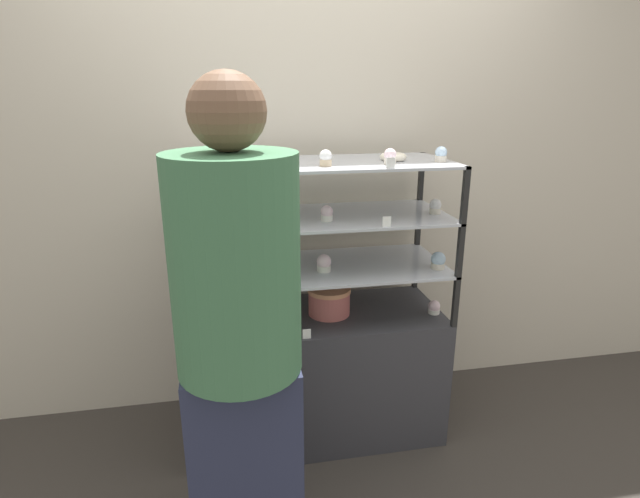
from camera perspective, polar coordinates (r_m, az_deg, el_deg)
ground_plane at (r=2.77m, az=-0.00°, el=-19.65°), size 20.00×20.00×0.00m
back_wall at (r=2.63m, az=-1.66°, el=9.39°), size 8.00×0.05×2.60m
display_base at (r=2.58m, az=-0.00°, el=-13.92°), size 1.18×0.52×0.65m
display_riser_lower at (r=2.34m, az=-0.00°, el=-2.32°), size 1.18×0.52×0.24m
display_riser_middle at (r=2.27m, az=-0.00°, el=3.46°), size 1.18×0.52×0.24m
display_riser_upper at (r=2.22m, az=-0.00°, el=9.55°), size 1.18×0.52×0.24m
layer_cake_centerpiece at (r=2.40m, az=1.05°, el=-5.91°), size 0.21×0.21×0.14m
sheet_cake_frosted at (r=2.30m, az=-7.25°, el=-1.61°), size 0.18×0.18×0.06m
cupcake_0 at (r=2.28m, az=-12.53°, el=-8.78°), size 0.06×0.06×0.07m
cupcake_1 at (r=2.35m, az=-4.17°, el=-7.53°), size 0.06×0.06×0.07m
cupcake_2 at (r=2.48m, az=12.91°, el=-6.52°), size 0.06×0.06×0.07m
price_tag_0 at (r=2.19m, az=-1.52°, el=-9.68°), size 0.04×0.00×0.04m
cupcake_3 at (r=2.19m, az=-13.15°, el=-2.86°), size 0.07×0.07×0.08m
cupcake_4 at (r=2.26m, az=0.45°, el=-1.65°), size 0.07×0.07×0.08m
cupcake_5 at (r=2.36m, az=13.35°, el=-1.32°), size 0.07×0.07×0.08m
price_tag_1 at (r=2.07m, az=-10.57°, el=-4.31°), size 0.04×0.00×0.04m
cupcake_6 at (r=2.11m, az=-13.90°, el=3.16°), size 0.05×0.05×0.07m
cupcake_7 at (r=2.17m, az=0.78°, el=4.08°), size 0.05×0.05×0.07m
cupcake_8 at (r=2.36m, az=13.04°, el=4.74°), size 0.05×0.05×0.07m
price_tag_2 at (r=2.10m, az=7.64°, el=3.12°), size 0.04×0.00×0.04m
cupcake_9 at (r=2.14m, az=-14.23°, el=9.98°), size 0.05×0.05×0.07m
cupcake_10 at (r=2.14m, az=-6.81°, el=10.38°), size 0.05×0.05×0.07m
cupcake_11 at (r=2.10m, az=0.58°, el=10.34°), size 0.05×0.05×0.07m
cupcake_12 at (r=2.17m, az=8.00°, el=10.41°), size 0.05×0.05×0.07m
cupcake_13 at (r=2.29m, az=13.66°, el=10.47°), size 0.05×0.05×0.07m
price_tag_3 at (r=2.05m, az=8.08°, el=9.72°), size 0.04×0.00×0.04m
donut_glazed at (r=2.29m, az=8.37°, el=10.37°), size 0.12×0.12×0.03m
customer_figure at (r=1.66m, az=-9.24°, el=-9.48°), size 0.40×0.40×1.73m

